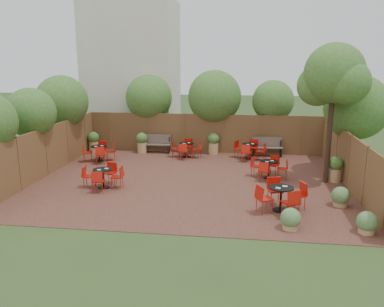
# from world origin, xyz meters

# --- Properties ---
(ground) EXTENTS (80.00, 80.00, 0.00)m
(ground) POSITION_xyz_m (0.00, 0.00, 0.00)
(ground) COLOR #354F23
(ground) RESTS_ON ground
(courtyard_paving) EXTENTS (12.00, 10.00, 0.02)m
(courtyard_paving) POSITION_xyz_m (0.00, 0.00, 0.01)
(courtyard_paving) COLOR #3B1C18
(courtyard_paving) RESTS_ON ground
(fence_back) EXTENTS (12.00, 0.08, 2.00)m
(fence_back) POSITION_xyz_m (0.00, 5.00, 1.00)
(fence_back) COLOR #4F371D
(fence_back) RESTS_ON ground
(fence_left) EXTENTS (0.08, 10.00, 2.00)m
(fence_left) POSITION_xyz_m (-6.00, 0.00, 1.00)
(fence_left) COLOR #4F371D
(fence_left) RESTS_ON ground
(fence_right) EXTENTS (0.08, 10.00, 2.00)m
(fence_right) POSITION_xyz_m (6.00, 0.00, 1.00)
(fence_right) COLOR #4F371D
(fence_right) RESTS_ON ground
(neighbour_building) EXTENTS (5.00, 4.00, 8.00)m
(neighbour_building) POSITION_xyz_m (-4.50, 8.00, 4.00)
(neighbour_building) COLOR beige
(neighbour_building) RESTS_ON ground
(overhang_foliage) EXTENTS (15.77, 10.50, 2.75)m
(overhang_foliage) POSITION_xyz_m (-0.94, 3.33, 2.74)
(overhang_foliage) COLOR #386621
(overhang_foliage) RESTS_ON ground
(courtyard_tree) EXTENTS (2.49, 2.39, 5.30)m
(courtyard_tree) POSITION_xyz_m (5.28, 0.47, 4.03)
(courtyard_tree) COLOR black
(courtyard_tree) RESTS_ON courtyard_paving
(park_bench_left) EXTENTS (1.51, 0.53, 0.92)m
(park_bench_left) POSITION_xyz_m (-2.42, 4.63, 0.49)
(park_bench_left) COLOR brown
(park_bench_left) RESTS_ON courtyard_paving
(park_bench_right) EXTENTS (1.53, 0.60, 0.92)m
(park_bench_right) POSITION_xyz_m (3.23, 4.63, 0.49)
(park_bench_right) COLOR brown
(park_bench_right) RESTS_ON courtyard_paving
(bistro_tables) EXTENTS (9.54, 8.22, 0.90)m
(bistro_tables) POSITION_xyz_m (0.19, 0.94, 0.45)
(bistro_tables) COLOR black
(bistro_tables) RESTS_ON courtyard_paving
(planters) EXTENTS (11.87, 4.66, 1.07)m
(planters) POSITION_xyz_m (-0.84, 3.60, 0.59)
(planters) COLOR tan
(planters) RESTS_ON courtyard_paving
(low_shrubs) EXTENTS (2.63, 2.65, 0.65)m
(low_shrubs) POSITION_xyz_m (4.75, -3.45, 0.32)
(low_shrubs) COLOR tan
(low_shrubs) RESTS_ON courtyard_paving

